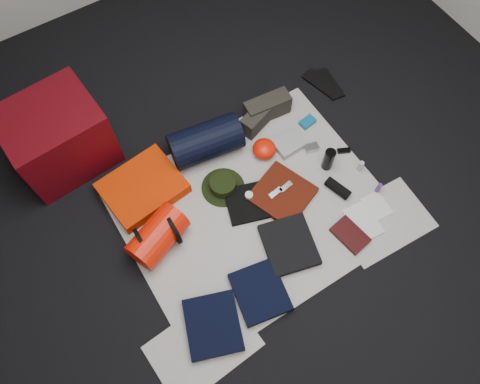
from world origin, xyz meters
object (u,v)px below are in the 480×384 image
compact_camera (311,148)px  paperback_book (350,235)px  red_cabinet (58,137)px  stuff_sack (158,236)px  sleeping_pad (143,188)px  navy_duffel (206,141)px  water_bottle (329,159)px

compact_camera → paperback_book: size_ratio=0.42×
red_cabinet → stuff_sack: (0.23, -0.87, -0.13)m
compact_camera → paperback_book: bearing=-88.8°
red_cabinet → sleeping_pad: 0.62m
sleeping_pad → navy_duffel: bearing=4.9°
stuff_sack → water_bottle: 1.20m
red_cabinet → compact_camera: red_cabinet is taller
navy_duffel → paperback_book: (0.44, -1.01, -0.11)m
sleeping_pad → compact_camera: size_ratio=5.13×
navy_duffel → paperback_book: size_ratio=2.10×
navy_duffel → sleeping_pad: bearing=-166.4°
red_cabinet → paperback_book: (1.25, -1.47, -0.22)m
red_cabinet → sleeping_pad: bearing=-62.9°
paperback_book → sleeping_pad: bearing=125.4°
paperback_book → navy_duffel: bearing=104.7°
navy_duffel → water_bottle: bearing=-31.8°
compact_camera → water_bottle: bearing=-70.2°
red_cabinet → paperback_book: size_ratio=2.59×
sleeping_pad → paperback_book: 1.35m
navy_duffel → water_bottle: (0.62, -0.53, -0.03)m
stuff_sack → compact_camera: stuff_sack is taller
navy_duffel → stuff_sack: bearing=-135.6°
sleeping_pad → water_bottle: (1.12, -0.49, 0.05)m
navy_duffel → paperback_book: 1.11m
sleeping_pad → water_bottle: 1.22m
sleeping_pad → paperback_book: (0.95, -0.96, -0.03)m
water_bottle → compact_camera: water_bottle is taller
sleeping_pad → stuff_sack: stuff_sack is taller
water_bottle → compact_camera: 0.18m
sleeping_pad → paperback_book: size_ratio=2.17×
stuff_sack → paperback_book: size_ratio=1.62×
red_cabinet → navy_duffel: bearing=-33.9°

